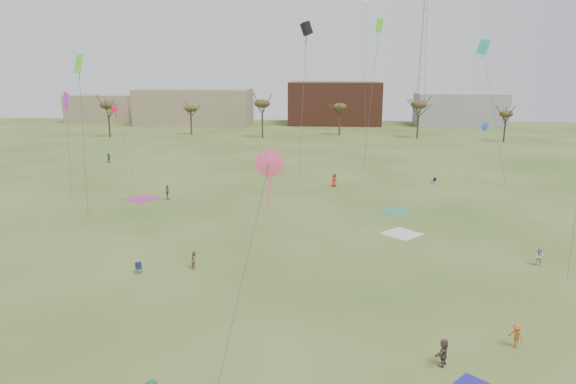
{
  "coord_description": "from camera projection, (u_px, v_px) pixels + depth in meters",
  "views": [
    {
      "loc": [
        3.46,
        -31.75,
        16.15
      ],
      "look_at": [
        0.0,
        12.0,
        5.5
      ],
      "focal_mm": 32.22,
      "sensor_mm": 36.0,
      "label": 1
    }
  ],
  "objects": [
    {
      "name": "spectator_mid_e",
      "position": [
        540.0,
        257.0,
        42.93
      ],
      "size": [
        0.97,
        0.9,
        1.61
      ],
      "primitive_type": "imported",
      "rotation": [
        0.0,
        0.0,
        5.82
      ],
      "color": "silver",
      "rests_on": "ground"
    },
    {
      "name": "kites_aloft",
      "position": [
        327.0,
        35.0,
        59.16
      ],
      "size": [
        56.19,
        64.79,
        26.51
      ],
      "color": "red",
      "rests_on": "ground"
    },
    {
      "name": "building_tan",
      "position": [
        195.0,
        107.0,
        147.74
      ],
      "size": [
        32.0,
        14.0,
        10.0
      ],
      "primitive_type": "cube",
      "color": "#937F60",
      "rests_on": "ground"
    },
    {
      "name": "spectator_fore_c",
      "position": [
        443.0,
        352.0,
        28.52
      ],
      "size": [
        1.17,
        1.52,
        1.6
      ],
      "primitive_type": "imported",
      "rotation": [
        0.0,
        0.0,
        4.17
      ],
      "color": "brown",
      "rests_on": "ground"
    },
    {
      "name": "ground",
      "position": [
        274.0,
        313.0,
        34.83
      ],
      "size": [
        260.0,
        260.0,
        0.0
      ],
      "primitive_type": "plane",
      "color": "#375A1C",
      "rests_on": "ground"
    },
    {
      "name": "camp_chair_right",
      "position": [
        434.0,
        182.0,
        73.24
      ],
      "size": [
        0.73,
        0.72,
        0.87
      ],
      "rotation": [
        0.0,
        0.0,
        5.31
      ],
      "color": "#151232",
      "rests_on": "ground"
    },
    {
      "name": "flyer_far_a",
      "position": [
        109.0,
        158.0,
        89.61
      ],
      "size": [
        0.76,
        1.53,
        1.58
      ],
      "primitive_type": "imported",
      "rotation": [
        0.0,
        0.0,
        1.78
      ],
      "color": "#226636",
      "rests_on": "ground"
    },
    {
      "name": "flyer_far_b",
      "position": [
        334.0,
        180.0,
        71.36
      ],
      "size": [
        1.07,
        1.03,
        1.85
      ],
      "primitive_type": "imported",
      "rotation": [
        0.0,
        0.0,
        0.69
      ],
      "color": "#B8341F",
      "rests_on": "ground"
    },
    {
      "name": "blanket_plum",
      "position": [
        142.0,
        199.0,
        64.94
      ],
      "size": [
        4.8,
        4.8,
        0.03
      ],
      "primitive_type": "cube",
      "rotation": [
        0.0,
        0.0,
        0.94
      ],
      "color": "#AF358E",
      "rests_on": "ground"
    },
    {
      "name": "blanket_olive",
      "position": [
        396.0,
        212.0,
        59.17
      ],
      "size": [
        3.78,
        3.78,
        0.03
      ],
      "primitive_type": "cube",
      "rotation": [
        0.0,
        0.0,
        0.3
      ],
      "color": "#369564",
      "rests_on": "ground"
    },
    {
      "name": "building_grey",
      "position": [
        459.0,
        110.0,
        145.03
      ],
      "size": [
        24.0,
        12.0,
        9.0
      ],
      "primitive_type": "cube",
      "color": "gray",
      "rests_on": "ground"
    },
    {
      "name": "building_tan_west",
      "position": [
        104.0,
        108.0,
        157.06
      ],
      "size": [
        20.0,
        12.0,
        8.0
      ],
      "primitive_type": "cube",
      "color": "#937F60",
      "rests_on": "ground"
    },
    {
      "name": "flyer_mid_b",
      "position": [
        516.0,
        336.0,
        30.43
      ],
      "size": [
        0.98,
        1.1,
        1.48
      ],
      "primitive_type": "imported",
      "rotation": [
        0.0,
        0.0,
        5.29
      ],
      "color": "#B86522",
      "rests_on": "ground"
    },
    {
      "name": "tree_line",
      "position": [
        299.0,
        111.0,
        110.03
      ],
      "size": [
        117.44,
        49.32,
        8.91
      ],
      "color": "#3A2B1E",
      "rests_on": "ground"
    },
    {
      "name": "camp_chair_left",
      "position": [
        139.0,
        270.0,
        41.46
      ],
      "size": [
        0.69,
        0.71,
        0.87
      ],
      "rotation": [
        0.0,
        0.0,
        0.46
      ],
      "color": "#15223A",
      "rests_on": "ground"
    },
    {
      "name": "radio_tower",
      "position": [
        422.0,
        56.0,
        149.1
      ],
      "size": [
        1.51,
        1.72,
        41.0
      ],
      "color": "#9EA3A8",
      "rests_on": "ground"
    },
    {
      "name": "building_brick",
      "position": [
        335.0,
        103.0,
        149.29
      ],
      "size": [
        26.0,
        16.0,
        12.0
      ],
      "primitive_type": "cube",
      "color": "brown",
      "rests_on": "ground"
    },
    {
      "name": "spectator_mid_d",
      "position": [
        167.0,
        192.0,
        64.41
      ],
      "size": [
        0.62,
        1.13,
        1.84
      ],
      "primitive_type": "imported",
      "rotation": [
        0.0,
        0.0,
        1.74
      ],
      "color": "#A3447D",
      "rests_on": "ground"
    },
    {
      "name": "blanket_cream",
      "position": [
        402.0,
        234.0,
        51.3
      ],
      "size": [
        4.47,
        4.47,
        0.03
      ],
      "primitive_type": "cube",
      "rotation": [
        0.0,
        0.0,
        2.36
      ],
      "color": "white",
      "rests_on": "ground"
    },
    {
      "name": "spectator_fore_b",
      "position": [
        195.0,
        260.0,
        42.37
      ],
      "size": [
        0.66,
        0.8,
        1.49
      ],
      "primitive_type": "imported",
      "rotation": [
        0.0,
        0.0,
        1.42
      ],
      "color": "#907A5C",
      "rests_on": "ground"
    }
  ]
}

